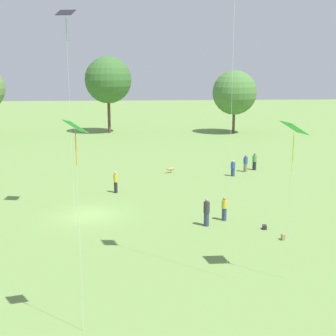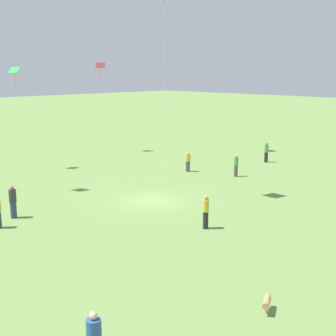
{
  "view_description": "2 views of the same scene",
  "coord_description": "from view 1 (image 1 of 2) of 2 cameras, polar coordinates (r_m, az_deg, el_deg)",
  "views": [
    {
      "loc": [
        3.37,
        -32.94,
        10.55
      ],
      "look_at": [
        6.19,
        5.36,
        2.26
      ],
      "focal_mm": 50.0,
      "sensor_mm": 36.0,
      "label": 1
    },
    {
      "loc": [
        20.17,
        21.66,
        8.39
      ],
      "look_at": [
        4.24,
        5.7,
        3.66
      ],
      "focal_mm": 50.0,
      "sensor_mm": 36.0,
      "label": 2
    }
  ],
  "objects": [
    {
      "name": "person_2",
      "position": [
        46.54,
        7.92,
        -0.02
      ],
      "size": [
        0.59,
        0.59,
        1.64
      ],
      "rotation": [
        0.0,
        0.0,
        2.74
      ],
      "color": "#333D5B",
      "rests_on": "ground_plane"
    },
    {
      "name": "person_6",
      "position": [
        33.09,
        6.88,
        -4.96
      ],
      "size": [
        0.46,
        0.46,
        1.7
      ],
      "rotation": [
        0.0,
        0.0,
        2.92
      ],
      "color": "#333D5B",
      "rests_on": "ground_plane"
    },
    {
      "name": "picnic_bag_1",
      "position": [
        30.3,
        13.85,
        -8.16
      ],
      "size": [
        0.21,
        0.29,
        0.4
      ],
      "rotation": [
        0.0,
        0.0,
        1.65
      ],
      "color": "#A58459",
      "rests_on": "ground_plane"
    },
    {
      "name": "kite_3",
      "position": [
        33.48,
        -12.34,
        17.22
      ],
      "size": [
        1.32,
        1.26,
        14.35
      ],
      "rotation": [
        0.0,
        0.0,
        5.28
      ],
      "color": "black",
      "rests_on": "ground_plane"
    },
    {
      "name": "tree_2",
      "position": [
        76.72,
        8.11,
        9.09
      ],
      "size": [
        7.09,
        7.09,
        10.11
      ],
      "color": "brown",
      "rests_on": "ground_plane"
    },
    {
      "name": "person_5",
      "position": [
        48.63,
        9.43,
        0.54
      ],
      "size": [
        0.47,
        0.47,
        1.77
      ],
      "rotation": [
        0.0,
        0.0,
        4.63
      ],
      "color": "#847056",
      "rests_on": "ground_plane"
    },
    {
      "name": "kite_5",
      "position": [
        17.79,
        -11.22,
        3.92
      ],
      "size": [
        1.02,
        1.06,
        8.65
      ],
      "rotation": [
        0.0,
        0.0,
        1.33
      ],
      "color": "green",
      "rests_on": "ground_plane"
    },
    {
      "name": "person_8",
      "position": [
        40.21,
        -6.4,
        -1.71
      ],
      "size": [
        0.4,
        0.4,
        1.86
      ],
      "rotation": [
        0.0,
        0.0,
        2.96
      ],
      "color": "#232328",
      "rests_on": "ground_plane"
    },
    {
      "name": "person_7",
      "position": [
        31.81,
        4.72,
        -5.41
      ],
      "size": [
        0.59,
        0.59,
        1.92
      ],
      "rotation": [
        0.0,
        0.0,
        5.68
      ],
      "color": "#333D5B",
      "rests_on": "ground_plane"
    },
    {
      "name": "tree_1",
      "position": [
        76.86,
        -7.31,
        10.6
      ],
      "size": [
        7.48,
        7.48,
        12.3
      ],
      "color": "brown",
      "rests_on": "ground_plane"
    },
    {
      "name": "kite_1",
      "position": [
        23.06,
        15.11,
        4.23
      ],
      "size": [
        1.19,
        1.31,
        8.03
      ],
      "rotation": [
        0.0,
        0.0,
        0.99
      ],
      "color": "green",
      "rests_on": "ground_plane"
    },
    {
      "name": "picnic_bag_0",
      "position": [
        31.98,
        11.69,
        -7.07
      ],
      "size": [
        0.3,
        0.42,
        0.28
      ],
      "rotation": [
        0.0,
        0.0,
        1.44
      ],
      "color": "#262628",
      "rests_on": "ground_plane"
    },
    {
      "name": "ground_plane",
      "position": [
        34.75,
        -9.62,
        -5.66
      ],
      "size": [
        240.0,
        240.0,
        0.0
      ],
      "primitive_type": "plane",
      "color": "#6B8E47"
    },
    {
      "name": "dog_0",
      "position": [
        47.58,
        0.26,
        -0.14
      ],
      "size": [
        0.81,
        0.55,
        0.55
      ],
      "rotation": [
        0.0,
        0.0,
        2.05
      ],
      "color": "tan",
      "rests_on": "ground_plane"
    },
    {
      "name": "person_3",
      "position": [
        49.73,
        10.5,
        0.77
      ],
      "size": [
        0.6,
        0.6,
        1.79
      ],
      "rotation": [
        0.0,
        0.0,
        0.41
      ],
      "color": "#232328",
      "rests_on": "ground_plane"
    }
  ]
}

